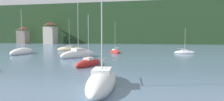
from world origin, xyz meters
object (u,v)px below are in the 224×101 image
at_px(sailboat_far_2, 22,52).
at_px(sailboat_mid_10, 89,63).
at_px(sailboat_near_7, 102,81).
at_px(shore_building_west, 23,35).
at_px(sailboat_far_6, 185,52).
at_px(sailboat_far_9, 69,49).
at_px(sailboat_far_5, 78,55).
at_px(shore_building_westcentral, 51,33).
at_px(sailboat_far_3, 115,52).

bearing_deg(sailboat_far_2, sailboat_mid_10, -129.39).
bearing_deg(sailboat_near_7, shore_building_west, -147.74).
height_order(sailboat_far_6, sailboat_far_9, sailboat_far_9).
xyz_separation_m(sailboat_far_5, sailboat_far_9, (-7.93, 14.13, -0.08)).
bearing_deg(sailboat_far_9, sailboat_far_2, 43.74).
distance_m(sailboat_far_2, sailboat_far_5, 14.86).
bearing_deg(shore_building_westcentral, shore_building_west, -176.96).
bearing_deg(sailboat_mid_10, shore_building_west, 54.61).
height_order(sailboat_far_5, sailboat_mid_10, sailboat_far_5).
xyz_separation_m(sailboat_near_7, sailboat_mid_10, (-4.45, 10.28, -0.13)).
xyz_separation_m(sailboat_far_5, sailboat_mid_10, (5.14, -9.63, -0.19)).
bearing_deg(sailboat_far_6, sailboat_far_5, -154.28).
xyz_separation_m(sailboat_far_2, sailboat_near_7, (23.97, -23.66, 0.01)).
bearing_deg(sailboat_far_2, sailboat_far_3, -74.77).
height_order(sailboat_far_2, sailboat_mid_10, sailboat_far_2).
bearing_deg(shore_building_west, sailboat_far_5, -47.57).
bearing_deg(sailboat_far_2, sailboat_far_6, -81.96).
relative_size(sailboat_far_3, sailboat_far_5, 0.72).
bearing_deg(sailboat_far_3, sailboat_near_7, 159.84).
distance_m(sailboat_far_3, sailboat_near_7, 31.11).
bearing_deg(sailboat_far_3, sailboat_far_9, 46.82).
bearing_deg(sailboat_far_9, sailboat_mid_10, 104.43).
relative_size(shore_building_west, sailboat_near_7, 0.83).
relative_size(sailboat_far_3, sailboat_mid_10, 1.08).
bearing_deg(sailboat_far_9, sailboat_far_3, 151.27).
xyz_separation_m(sailboat_far_3, sailboat_near_7, (4.69, -30.75, 0.17)).
xyz_separation_m(shore_building_west, sailboat_near_7, (61.72, -76.93, -3.84)).
bearing_deg(shore_building_westcentral, sailboat_mid_10, -58.01).
xyz_separation_m(shore_building_westcentral, sailboat_far_9, (29.07, -43.69, -4.97)).
xyz_separation_m(shore_building_west, sailboat_far_3, (57.04, -46.17, -4.01)).
bearing_deg(shore_building_west, sailboat_near_7, -51.26).
distance_m(shore_building_west, sailboat_far_5, 77.35).
xyz_separation_m(shore_building_westcentral, sailboat_near_7, (46.59, -77.73, -4.95)).
distance_m(sailboat_far_2, sailboat_far_6, 35.86).
xyz_separation_m(sailboat_far_3, sailboat_mid_10, (0.24, -20.48, 0.04)).
bearing_deg(sailboat_far_9, sailboat_far_6, 160.98).
distance_m(shore_building_west, sailboat_mid_10, 87.97).
relative_size(shore_building_westcentral, sailboat_far_5, 1.04).
relative_size(sailboat_far_2, sailboat_far_3, 1.32).
height_order(shore_building_west, sailboat_far_5, sailboat_far_5).
relative_size(shore_building_west, sailboat_far_2, 0.87).
height_order(sailboat_far_2, sailboat_far_3, sailboat_far_2).
bearing_deg(sailboat_near_7, sailboat_far_5, -160.75).
distance_m(sailboat_far_5, sailboat_far_6, 23.72).
bearing_deg(sailboat_near_7, sailboat_far_9, -159.25).
bearing_deg(sailboat_far_6, sailboat_far_3, 179.38).
height_order(shore_building_westcentral, sailboat_far_6, shore_building_westcentral).
relative_size(sailboat_far_6, sailboat_mid_10, 0.85).
height_order(sailboat_far_5, sailboat_far_9, sailboat_far_5).
distance_m(sailboat_far_6, sailboat_far_9, 28.58).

